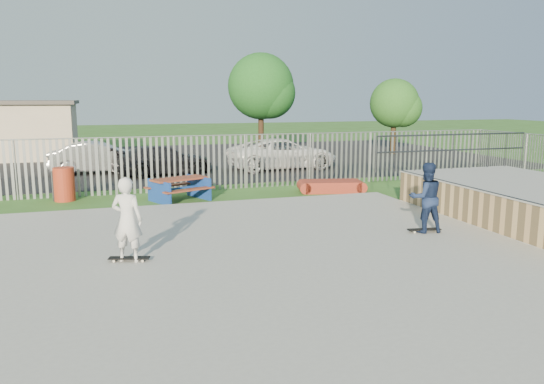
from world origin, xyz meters
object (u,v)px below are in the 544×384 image
object	(u,v)px
funbox	(331,186)
trash_bin_grey	(62,186)
tree_right	(394,103)
skater_navy	(426,198)
car_white	(283,154)
skater_white	(127,220)
tree_mid	(261,86)
picnic_table	(180,189)
trash_bin_red	(64,184)
car_dark	(163,160)
car_silver	(99,158)

from	to	relation	value
funbox	trash_bin_grey	distance (m)	9.22
tree_right	skater_navy	world-z (taller)	tree_right
car_white	skater_white	distance (m)	15.25
car_white	tree_mid	size ratio (longest dim) A/B	0.87
picnic_table	tree_mid	xyz separation A→B (m)	(6.57, 12.95, 3.61)
tree_right	trash_bin_grey	bearing A→B (deg)	-151.16
trash_bin_red	tree_mid	distance (m)	15.99
trash_bin_grey	skater_white	bearing A→B (deg)	-77.44
picnic_table	skater_white	distance (m)	7.07
car_white	tree_right	bearing A→B (deg)	-64.53
funbox	tree_right	size ratio (longest dim) A/B	0.49
tree_mid	car_white	bearing A→B (deg)	-97.33
trash_bin_red	tree_right	world-z (taller)	tree_right
trash_bin_red	skater_navy	size ratio (longest dim) A/B	0.65
picnic_table	skater_white	bearing A→B (deg)	-129.55
skater_navy	car_white	bearing A→B (deg)	-85.07
funbox	tree_mid	world-z (taller)	tree_mid
tree_right	skater_navy	distance (m)	20.08
picnic_table	trash_bin_grey	world-z (taller)	trash_bin_grey
picnic_table	trash_bin_grey	bearing A→B (deg)	138.15
funbox	car_dark	size ratio (longest dim) A/B	0.50
trash_bin_grey	tree_mid	world-z (taller)	tree_mid
funbox	skater_white	size ratio (longest dim) A/B	1.29
picnic_table	tree_mid	world-z (taller)	tree_mid
trash_bin_grey	car_silver	bearing A→B (deg)	79.74
trash_bin_grey	skater_white	size ratio (longest dim) A/B	0.59
trash_bin_red	trash_bin_grey	world-z (taller)	trash_bin_red
skater_white	tree_mid	bearing A→B (deg)	-87.84
trash_bin_red	car_white	distance (m)	10.74
trash_bin_grey	car_white	xyz separation A→B (m)	(9.42, 5.22, 0.24)
trash_bin_red	tree_right	size ratio (longest dim) A/B	0.25
car_white	skater_navy	bearing A→B (deg)	173.58
picnic_table	car_dark	xyz separation A→B (m)	(0.12, 6.18, 0.26)
car_silver	skater_white	distance (m)	14.25
funbox	skater_navy	world-z (taller)	skater_navy
tree_mid	skater_navy	xyz separation A→B (m)	(-1.56, -19.47, -3.00)
skater_navy	trash_bin_red	bearing A→B (deg)	-33.40
skater_white	car_silver	bearing A→B (deg)	-61.98
picnic_table	skater_navy	size ratio (longest dim) A/B	1.33
tree_right	trash_bin_red	bearing A→B (deg)	-150.84
car_dark	trash_bin_grey	bearing A→B (deg)	128.06
car_silver	picnic_table	bearing A→B (deg)	-160.25
car_dark	tree_right	world-z (taller)	tree_right
car_silver	car_dark	xyz separation A→B (m)	(2.68, -1.27, -0.07)
trash_bin_grey	car_silver	size ratio (longest dim) A/B	0.23
car_dark	picnic_table	bearing A→B (deg)	164.37
trash_bin_grey	tree_mid	bearing A→B (deg)	48.89
trash_bin_red	trash_bin_grey	bearing A→B (deg)	131.20
tree_right	car_silver	bearing A→B (deg)	-167.71
funbox	car_silver	size ratio (longest dim) A/B	0.51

